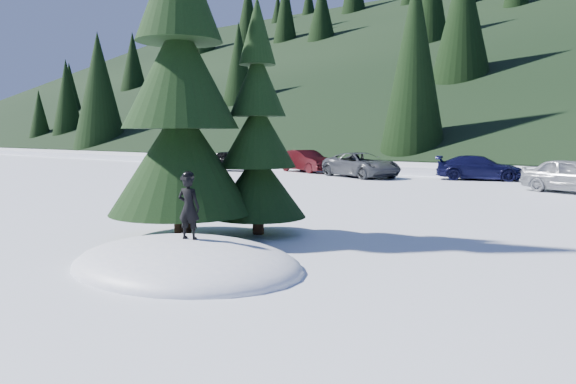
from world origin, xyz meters
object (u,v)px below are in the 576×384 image
Objects in this scene: spruce_tall at (180,87)px; car_2 at (361,165)px; child_skier at (189,207)px; car_4 at (575,176)px; spruce_short at (258,143)px; car_0 at (234,161)px; car_1 at (306,161)px; car_3 at (479,168)px.

spruce_tall reaches higher than car_2.
child_skier is 17.61m from car_4.
car_4 is at bearing 76.11° from spruce_short.
car_2 is 10.87m from car_4.
car_4 is (19.52, -0.98, 0.04)m from car_0.
spruce_tall is 7.72× the size of child_skier.
car_4 is (3.55, 14.35, -1.42)m from spruce_short.
car_0 is at bearing -65.58° from child_skier.
car_1 is at bearing 124.40° from spruce_short.
car_2 is at bearing 99.05° from car_4.
car_3 is (-0.62, 19.61, -2.71)m from spruce_tall.
spruce_tall is 2.11m from spruce_short.
car_2 is at bearing -91.00° from car_1.
spruce_short reaches higher than child_skier.
car_0 is at bearing 136.18° from spruce_short.
spruce_short is (1.00, 1.40, -1.22)m from spruce_tall.
child_skier reaches higher than car_1.
spruce_short is 3.49m from child_skier.
car_1 reaches higher than car_3.
spruce_tall is at bearing -125.54° from spruce_short.
car_2 is (-6.18, 17.46, -2.66)m from spruce_tall.
spruce_short is at bearing -175.79° from car_4.
car_3 is at bearing -70.60° from car_1.
car_4 reaches higher than car_0.
spruce_tall reaches higher than car_0.
car_1 is at bearing 120.14° from spruce_tall.
child_skier is 0.24× the size of car_2.
car_4 is (4.55, 15.75, -2.64)m from spruce_tall.
car_1 is (-13.12, 20.52, -0.37)m from child_skier.
car_4 is (5.17, -3.86, 0.07)m from car_3.
child_skier reaches higher than car_4.
car_1 is 4.93m from car_2.
car_1 reaches higher than car_2.
car_4 reaches higher than car_1.
spruce_tall is at bearing -178.01° from car_4.
car_3 is at bearing -101.01° from child_skier.
car_3 is (14.35, 2.88, -0.03)m from car_0.
car_4 is at bearing -86.22° from car_1.
spruce_short is 1.34× the size of car_4.
car_1 is 0.85× the size of car_2.
spruce_short is at bearing -136.31° from car_2.
car_3 is at bearing 71.36° from car_4.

